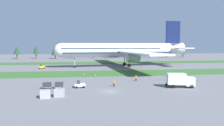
% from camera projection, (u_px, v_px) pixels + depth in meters
% --- Properties ---
extents(ground_plane, '(400.00, 400.00, 0.00)m').
position_uv_depth(ground_plane, '(110.00, 91.00, 48.20)').
color(ground_plane, slate).
extents(grass_strip_near, '(320.00, 16.79, 0.01)m').
position_uv_depth(grass_strip_near, '(101.00, 73.00, 78.65)').
color(grass_strip_near, '#336028').
rests_on(grass_strip_near, ground).
extents(grass_strip_far, '(320.00, 16.79, 0.01)m').
position_uv_depth(grass_strip_far, '(95.00, 63.00, 123.71)').
color(grass_strip_far, '#336028').
rests_on(grass_strip_far, ground).
extents(airliner, '(65.07, 80.27, 22.95)m').
position_uv_depth(airliner, '(122.00, 50.00, 102.20)').
color(airliner, white).
rests_on(airliner, ground).
extents(baggage_tug, '(2.64, 1.38, 1.97)m').
position_uv_depth(baggage_tug, '(80.00, 85.00, 52.02)').
color(baggage_tug, silver).
rests_on(baggage_tug, ground).
extents(cargo_dolly_lead, '(2.24, 1.56, 1.55)m').
position_uv_depth(cargo_dolly_lead, '(59.00, 85.00, 51.25)').
color(cargo_dolly_lead, '#A3A3A8').
rests_on(cargo_dolly_lead, ground).
extents(cargo_dolly_second, '(2.24, 1.56, 1.55)m').
position_uv_depth(cargo_dolly_second, '(47.00, 85.00, 50.80)').
color(cargo_dolly_second, '#A3A3A8').
rests_on(cargo_dolly_second, ground).
extents(catering_truck, '(7.25, 3.48, 3.58)m').
position_uv_depth(catering_truck, '(180.00, 80.00, 52.42)').
color(catering_truck, silver).
rests_on(catering_truck, ground).
extents(pushback_tractor, '(2.72, 1.57, 1.97)m').
position_uv_depth(pushback_tractor, '(42.00, 67.00, 94.16)').
color(pushback_tractor, yellow).
rests_on(pushback_tractor, ground).
extents(ground_crew_marshaller, '(0.51, 0.36, 1.74)m').
position_uv_depth(ground_crew_marshaller, '(136.00, 78.00, 61.84)').
color(ground_crew_marshaller, black).
rests_on(ground_crew_marshaller, ground).
extents(ground_crew_loader, '(0.55, 0.36, 1.74)m').
position_uv_depth(ground_crew_loader, '(114.00, 83.00, 53.46)').
color(ground_crew_loader, black).
rests_on(ground_crew_loader, ground).
extents(uld_container_0, '(2.19, 1.84, 1.68)m').
position_uv_depth(uld_container_0, '(45.00, 94.00, 42.07)').
color(uld_container_0, '#A3A3A8').
rests_on(uld_container_0, ground).
extents(uld_container_1, '(2.13, 1.76, 1.68)m').
position_uv_depth(uld_container_1, '(59.00, 93.00, 43.07)').
color(uld_container_1, '#A3A3A8').
rests_on(uld_container_1, ground).
extents(taxiway_marker_0, '(0.44, 0.44, 0.45)m').
position_uv_depth(taxiway_marker_0, '(123.00, 74.00, 75.88)').
color(taxiway_marker_0, orange).
rests_on(taxiway_marker_0, ground).
extents(taxiway_marker_1, '(0.44, 0.44, 0.54)m').
position_uv_depth(taxiway_marker_1, '(84.00, 74.00, 74.90)').
color(taxiway_marker_1, orange).
rests_on(taxiway_marker_1, ground).
extents(taxiway_marker_2, '(0.44, 0.44, 0.67)m').
position_uv_depth(taxiway_marker_2, '(95.00, 75.00, 72.47)').
color(taxiway_marker_2, orange).
rests_on(taxiway_marker_2, ground).
extents(distant_tree_line, '(152.89, 9.88, 10.56)m').
position_uv_depth(distant_tree_line, '(96.00, 50.00, 166.16)').
color(distant_tree_line, '#4C3823').
rests_on(distant_tree_line, ground).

